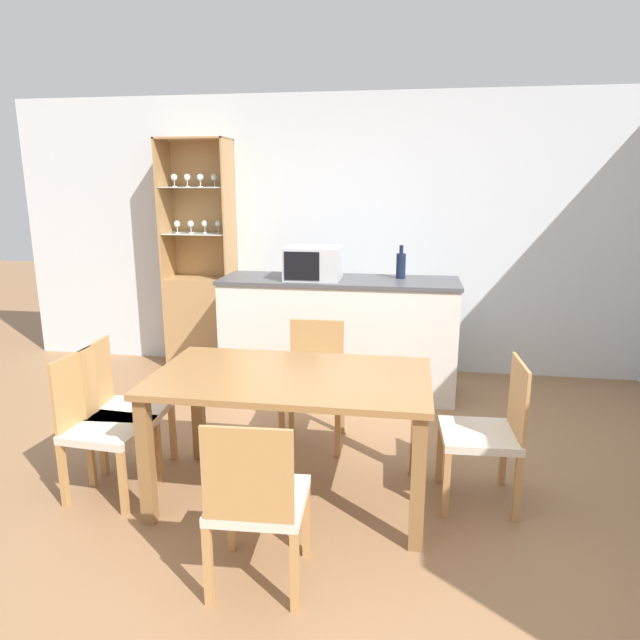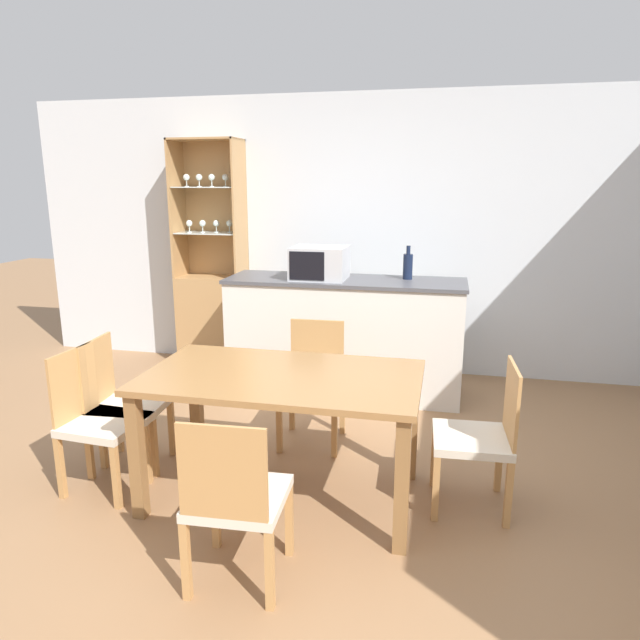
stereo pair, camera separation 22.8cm
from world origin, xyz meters
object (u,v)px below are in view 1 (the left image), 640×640
at_px(display_cabinet, 202,302).
at_px(dining_table, 291,392).
at_px(wine_bottle, 401,265).
at_px(dining_chair_head_near, 257,501).
at_px(microwave, 313,263).
at_px(dining_chair_side_left_far, 124,409).
at_px(dining_chair_side_left_near, 102,426).
at_px(dining_chair_side_right_far, 487,432).
at_px(dining_chair_head_far, 314,384).

bearing_deg(display_cabinet, dining_table, -58.87).
bearing_deg(wine_bottle, display_cabinet, 167.85).
height_order(dining_table, dining_chair_head_near, dining_chair_head_near).
bearing_deg(dining_chair_head_near, microwave, 91.09).
height_order(display_cabinet, dining_chair_side_left_far, display_cabinet).
height_order(dining_chair_side_left_near, dining_chair_side_right_far, same).
relative_size(dining_chair_side_right_far, microwave, 1.86).
distance_m(dining_table, dining_chair_head_near, 0.78).
xyz_separation_m(display_cabinet, wine_bottle, (1.91, -0.41, 0.47)).
bearing_deg(dining_chair_head_near, display_cabinet, 111.52).
distance_m(dining_chair_side_left_far, microwave, 1.95).
height_order(display_cabinet, dining_chair_head_far, display_cabinet).
bearing_deg(dining_chair_side_left_far, wine_bottle, 132.38).
xyz_separation_m(dining_chair_side_right_far, wine_bottle, (-0.54, 1.72, 0.68)).
xyz_separation_m(display_cabinet, dining_chair_side_left_far, (0.29, -2.13, -0.21)).
bearing_deg(dining_chair_side_left_far, dining_chair_head_far, 115.81).
bearing_deg(dining_chair_side_right_far, dining_chair_side_left_far, 87.32).
distance_m(dining_chair_head_near, wine_bottle, 2.74).
bearing_deg(dining_chair_side_left_near, dining_chair_head_far, 133.59).
distance_m(dining_chair_side_left_near, dining_chair_side_right_far, 2.17).
xyz_separation_m(display_cabinet, dining_table, (1.37, -2.26, 0.01)).
bearing_deg(dining_table, dining_chair_side_left_near, -173.33).
xyz_separation_m(display_cabinet, dining_chair_head_near, (1.37, -3.01, -0.21)).
relative_size(dining_chair_side_left_far, wine_bottle, 3.01).
xyz_separation_m(display_cabinet, dining_chair_side_right_far, (2.44, -2.13, -0.21)).
bearing_deg(display_cabinet, dining_chair_side_right_far, -41.06).
height_order(dining_chair_side_left_near, wine_bottle, wine_bottle).
height_order(dining_chair_head_far, dining_chair_side_left_far, same).
distance_m(dining_table, dining_chair_side_right_far, 1.11).
bearing_deg(dining_chair_side_left_far, dining_chair_side_right_far, 85.79).
relative_size(dining_chair_head_far, wine_bottle, 3.01).
relative_size(dining_table, dining_chair_side_left_far, 1.82).
distance_m(dining_chair_side_left_far, wine_bottle, 2.46).
xyz_separation_m(dining_table, microwave, (-0.17, 1.70, 0.48)).
xyz_separation_m(dining_chair_head_far, microwave, (-0.17, 0.95, 0.70)).
relative_size(dining_table, microwave, 3.39).
height_order(dining_chair_head_near, dining_chair_side_left_far, same).
xyz_separation_m(dining_chair_side_left_near, microwave, (0.91, 1.83, 0.70)).
height_order(dining_chair_head_near, dining_chair_side_right_far, same).
xyz_separation_m(dining_chair_side_left_near, dining_chair_side_left_far, (-0.00, 0.25, 0.00)).
height_order(dining_chair_head_near, microwave, microwave).
distance_m(dining_chair_side_right_far, wine_bottle, 1.92).
distance_m(dining_chair_side_left_near, dining_chair_head_far, 1.39).
height_order(dining_table, dining_chair_side_left_near, dining_chair_side_left_near).
bearing_deg(dining_table, dining_chair_head_far, 90.13).
bearing_deg(microwave, dining_chair_side_left_far, -120.05).
distance_m(display_cabinet, microwave, 1.41).
distance_m(dining_chair_head_near, dining_chair_side_left_far, 1.39).
distance_m(dining_table, dining_chair_head_far, 0.78).
xyz_separation_m(display_cabinet, microwave, (1.20, -0.56, 0.49)).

